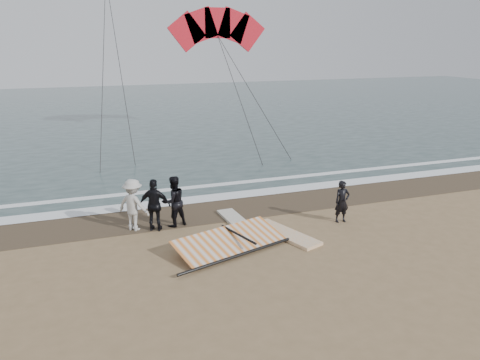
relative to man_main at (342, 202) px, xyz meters
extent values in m
plane|color=#8C704C|center=(-2.42, -1.75, -0.78)|extent=(120.00, 120.00, 0.00)
cube|color=#233838|center=(-2.42, 31.25, -0.77)|extent=(120.00, 54.00, 0.02)
cube|color=#4C3D2B|center=(-2.42, 2.75, -0.78)|extent=(120.00, 2.80, 0.01)
cube|color=white|center=(-2.42, 4.15, -0.75)|extent=(120.00, 0.90, 0.01)
cube|color=white|center=(-2.42, 5.85, -0.75)|extent=(120.00, 0.45, 0.01)
imported|color=black|center=(0.00, 0.00, 0.00)|extent=(0.59, 0.40, 1.56)
cube|color=silver|center=(-2.45, -0.47, -0.73)|extent=(1.63, 2.82, 0.11)
cube|color=beige|center=(-3.66, 1.25, -0.73)|extent=(0.79, 2.42, 0.10)
imported|color=black|center=(-5.87, 1.65, 0.15)|extent=(1.07, 0.94, 1.85)
imported|color=black|center=(-6.57, 1.45, 0.15)|extent=(1.19, 0.84, 1.87)
imported|color=beige|center=(-7.27, 1.75, 0.15)|extent=(1.35, 1.32, 1.85)
cube|color=black|center=(-4.81, -0.27, -0.73)|extent=(2.54, 1.30, 0.10)
cube|color=orange|center=(-4.61, -0.87, -0.48)|extent=(3.87, 2.41, 0.38)
cylinder|color=black|center=(-4.61, -1.65, -0.67)|extent=(4.03, 1.33, 0.10)
cylinder|color=black|center=(-4.31, -0.87, -0.33)|extent=(0.61, 1.75, 0.08)
cylinder|color=#262626|center=(0.56, 13.33, 2.62)|extent=(0.04, 0.04, 11.97)
cylinder|color=#262626|center=(1.54, 13.63, 2.62)|extent=(0.04, 0.04, 11.54)
cylinder|color=#262626|center=(-7.06, 15.24, 4.51)|extent=(0.04, 0.04, 15.50)
cylinder|color=#262626|center=(-6.12, 15.76, 4.51)|extent=(0.04, 0.04, 14.65)
camera|label=1|loc=(-8.86, -13.94, 5.63)|focal=35.00mm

